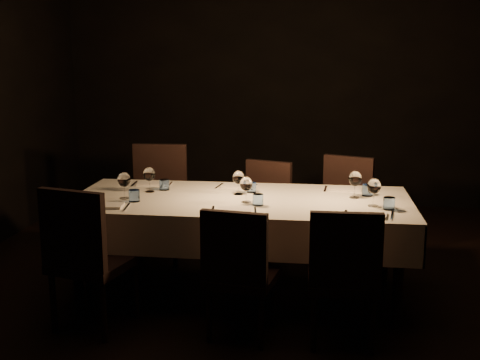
# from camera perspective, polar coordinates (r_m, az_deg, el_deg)

# --- Properties ---
(room) EXTENTS (5.01, 6.01, 3.01)m
(room) POSITION_cam_1_polar(r_m,az_deg,el_deg) (4.36, -0.00, 7.73)
(room) COLOR black
(room) RESTS_ON ground
(dining_table) EXTENTS (2.52, 1.12, 0.76)m
(dining_table) POSITION_cam_1_polar(r_m,az_deg,el_deg) (4.49, -0.00, -2.66)
(dining_table) COLOR black
(dining_table) RESTS_ON ground
(chair_near_left) EXTENTS (0.58, 0.58, 0.99)m
(chair_near_left) POSITION_cam_1_polar(r_m,az_deg,el_deg) (4.07, -14.44, -6.73)
(chair_near_left) COLOR black
(chair_near_left) RESTS_ON ground
(place_setting_near_left) EXTENTS (0.37, 0.42, 0.20)m
(place_setting_near_left) POSITION_cam_1_polar(r_m,az_deg,el_deg) (4.44, -11.22, -1.05)
(place_setting_near_left) COLOR beige
(place_setting_near_left) RESTS_ON dining_table
(chair_near_center) EXTENTS (0.49, 0.49, 0.88)m
(chair_near_center) POSITION_cam_1_polar(r_m,az_deg,el_deg) (3.83, -0.12, -8.30)
(chair_near_center) COLOR black
(chair_near_center) RESTS_ON ground
(place_setting_near_center) EXTENTS (0.35, 0.41, 0.19)m
(place_setting_near_center) POSITION_cam_1_polar(r_m,az_deg,el_deg) (4.24, 0.51, -1.47)
(place_setting_near_center) COLOR beige
(place_setting_near_center) RESTS_ON dining_table
(chair_near_right) EXTENTS (0.44, 0.44, 0.90)m
(chair_near_right) POSITION_cam_1_polar(r_m,az_deg,el_deg) (3.80, 9.81, -8.51)
(chair_near_right) COLOR black
(chair_near_right) RESTS_ON ground
(place_setting_near_right) EXTENTS (0.37, 0.42, 0.20)m
(place_setting_near_right) POSITION_cam_1_polar(r_m,az_deg,el_deg) (4.23, 12.75, -1.74)
(place_setting_near_right) COLOR beige
(place_setting_near_right) RESTS_ON dining_table
(chair_far_left) EXTENTS (0.51, 0.51, 1.02)m
(chair_far_left) POSITION_cam_1_polar(r_m,az_deg,el_deg) (5.46, -7.79, -1.60)
(chair_far_left) COLOR black
(chair_far_left) RESTS_ON ground
(place_setting_far_left) EXTENTS (0.35, 0.41, 0.19)m
(place_setting_far_left) POSITION_cam_1_polar(r_m,az_deg,el_deg) (4.81, -8.20, 0.02)
(place_setting_far_left) COLOR beige
(place_setting_far_left) RESTS_ON dining_table
(chair_far_center) EXTENTS (0.54, 0.54, 0.89)m
(chair_far_center) POSITION_cam_1_polar(r_m,az_deg,el_deg) (5.30, 2.26, -2.57)
(chair_far_center) COLOR black
(chair_far_center) RESTS_ON ground
(place_setting_far_center) EXTENTS (0.34, 0.41, 0.18)m
(place_setting_far_center) POSITION_cam_1_polar(r_m,az_deg,el_deg) (4.67, 0.08, -0.25)
(place_setting_far_center) COLOR beige
(place_setting_far_center) RESTS_ON dining_table
(chair_far_right) EXTENTS (0.59, 0.59, 0.94)m
(chair_far_right) POSITION_cam_1_polar(r_m,az_deg,el_deg) (5.32, 9.75, -2.41)
(chair_far_right) COLOR black
(chair_far_right) RESTS_ON ground
(place_setting_far_right) EXTENTS (0.37, 0.42, 0.20)m
(place_setting_far_right) POSITION_cam_1_polar(r_m,az_deg,el_deg) (4.64, 10.84, -0.45)
(place_setting_far_right) COLOR beige
(place_setting_far_right) RESTS_ON dining_table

